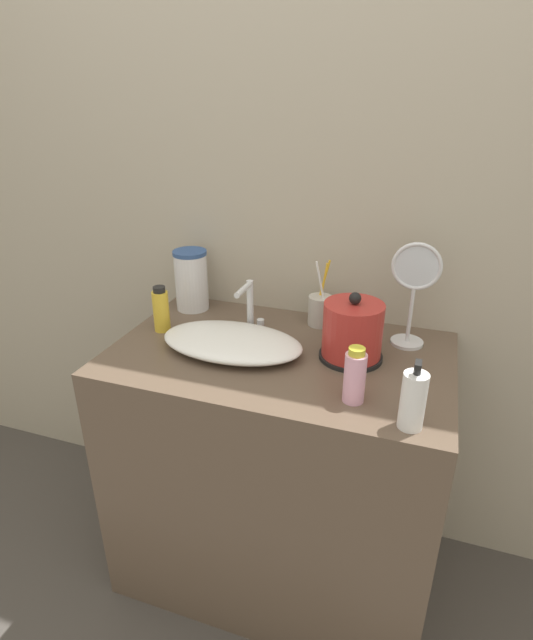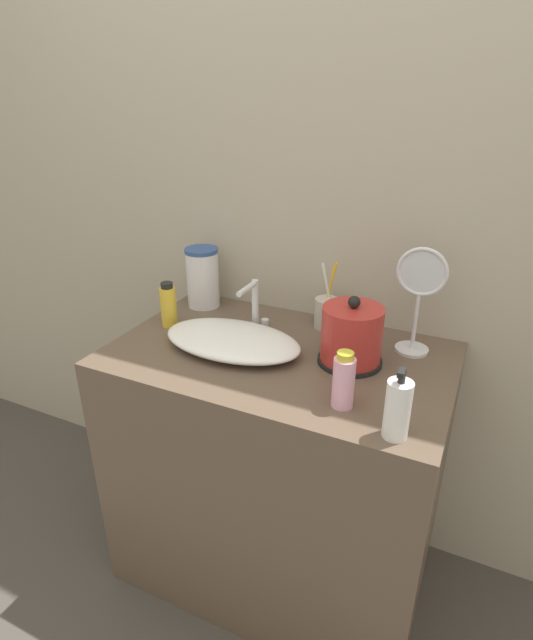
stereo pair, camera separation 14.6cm
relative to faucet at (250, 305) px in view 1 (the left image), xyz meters
name	(u,v)px [view 1 (the left image)]	position (x,y,z in m)	size (l,w,h in m)	color
ground_plane	(247,638)	(0.13, -0.42, -0.97)	(12.00, 12.00, 0.00)	#47423D
wall_back	(312,191)	(0.13, 0.23, 0.33)	(6.00, 0.04, 2.60)	#ADA38E
vanity_counter	(278,467)	(0.13, -0.11, -0.53)	(1.01, 0.62, 0.88)	brown
sink_basin	(232,342)	(-0.01, -0.14, -0.06)	(0.44, 0.25, 0.06)	white
faucet	(250,305)	(0.00, 0.00, 0.00)	(0.06, 0.12, 0.17)	silver
electric_kettle	(352,333)	(0.34, -0.07, -0.01)	(0.19, 0.19, 0.21)	black
toothbrush_cup	(320,310)	(0.20, 0.12, -0.04)	(0.08, 0.08, 0.22)	#B7B2A8
lotion_bottle	(413,400)	(0.53, -0.36, -0.02)	(0.06, 0.06, 0.18)	white
shampoo_bottle	(355,376)	(0.39, -0.29, -0.02)	(0.05, 0.05, 0.15)	#EAA8C6
mouthwash_bottle	(161,310)	(-0.27, -0.09, -0.02)	(0.05, 0.05, 0.15)	gold
vanity_mirror	(414,287)	(0.49, 0.08, 0.09)	(0.14, 0.10, 0.32)	silver
water_pitcher	(191,280)	(-0.26, 0.11, 0.01)	(0.12, 0.12, 0.21)	silver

